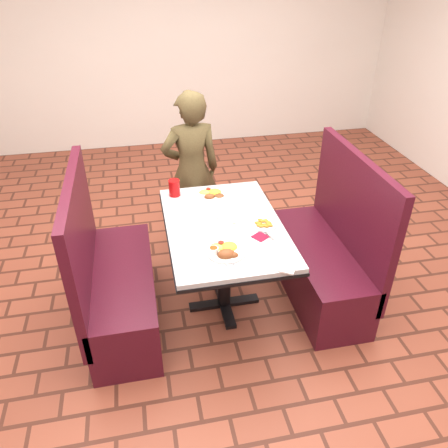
{
  "coord_description": "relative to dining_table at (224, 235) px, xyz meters",
  "views": [
    {
      "loc": [
        -0.52,
        -2.53,
        2.38
      ],
      "look_at": [
        0.0,
        0.0,
        0.75
      ],
      "focal_mm": 35.0,
      "sensor_mm": 36.0,
      "label": 1
    }
  ],
  "objects": [
    {
      "name": "plantain_plate",
      "position": [
        0.27,
        -0.08,
        0.11
      ],
      "size": [
        0.18,
        0.18,
        0.03
      ],
      "rotation": [
        0.0,
        0.0,
        0.0
      ],
      "color": "white",
      "rests_on": "dining_table"
    },
    {
      "name": "dining_table",
      "position": [
        0.0,
        0.0,
        0.0
      ],
      "size": [
        0.81,
        1.21,
        0.75
      ],
      "color": "#BBBEC0",
      "rests_on": "ground"
    },
    {
      "name": "booth_bench_right",
      "position": [
        0.8,
        0.0,
        -0.32
      ],
      "size": [
        0.47,
        1.2,
        1.17
      ],
      "color": "#4A111F",
      "rests_on": "ground"
    },
    {
      "name": "paper_napkin",
      "position": [
        0.24,
        -0.54,
        0.1
      ],
      "size": [
        0.22,
        0.21,
        0.01
      ],
      "primitive_type": "cube",
      "rotation": [
        0.0,
        0.0,
        -0.57
      ],
      "color": "white",
      "rests_on": "dining_table"
    },
    {
      "name": "fork_utensil",
      "position": [
        -0.08,
        -0.42,
        0.11
      ],
      "size": [
        0.01,
        0.16,
        0.0
      ],
      "primitive_type": "cube",
      "rotation": [
        0.0,
        0.0,
        -0.02
      ],
      "color": "#BBBABF",
      "rests_on": "dining_table"
    },
    {
      "name": "red_tumbler",
      "position": [
        -0.29,
        0.49,
        0.16
      ],
      "size": [
        0.09,
        0.09,
        0.13
      ],
      "primitive_type": "cylinder",
      "color": "red",
      "rests_on": "dining_table"
    },
    {
      "name": "spoon_utensil",
      "position": [
        0.26,
        -0.21,
        0.1
      ],
      "size": [
        0.04,
        0.12,
        0.0
      ],
      "primitive_type": "cube",
      "rotation": [
        0.0,
        0.0,
        0.26
      ],
      "color": "silver",
      "rests_on": "dining_table"
    },
    {
      "name": "near_dinner_plate",
      "position": [
        -0.06,
        -0.34,
        0.12
      ],
      "size": [
        0.26,
        0.26,
        0.08
      ],
      "rotation": [
        0.0,
        0.0,
        0.4
      ],
      "color": "white",
      "rests_on": "dining_table"
    },
    {
      "name": "room",
      "position": [
        0.0,
        0.0,
        1.26
      ],
      "size": [
        7.0,
        7.04,
        2.82
      ],
      "color": "brown",
      "rests_on": "ground"
    },
    {
      "name": "lettuce_shreds",
      "position": [
        0.04,
        0.06,
        0.1
      ],
      "size": [
        0.28,
        0.32,
        0.0
      ],
      "primitive_type": null,
      "color": "#96C04C",
      "rests_on": "dining_table"
    },
    {
      "name": "diner_person",
      "position": [
        -0.09,
        0.98,
        0.06
      ],
      "size": [
        0.56,
        0.4,
        1.43
      ],
      "primitive_type": "imported",
      "rotation": [
        0.0,
        0.0,
        3.26
      ],
      "color": "brown",
      "rests_on": "ground"
    },
    {
      "name": "booth_bench_left",
      "position": [
        -0.8,
        0.0,
        -0.32
      ],
      "size": [
        0.47,
        1.2,
        1.17
      ],
      "color": "#4A111F",
      "rests_on": "ground"
    },
    {
      "name": "knife_utensil",
      "position": [
        -0.03,
        -0.38,
        0.11
      ],
      "size": [
        0.02,
        0.17,
        0.0
      ],
      "primitive_type": "cube",
      "rotation": [
        0.0,
        0.0,
        -0.07
      ],
      "color": "silver",
      "rests_on": "dining_table"
    },
    {
      "name": "far_dinner_plate",
      "position": [
        -0.01,
        0.43,
        0.12
      ],
      "size": [
        0.25,
        0.25,
        0.06
      ],
      "rotation": [
        0.0,
        0.0,
        -0.15
      ],
      "color": "white",
      "rests_on": "dining_table"
    },
    {
      "name": "maroon_napkin",
      "position": [
        0.21,
        -0.21,
        0.1
      ],
      "size": [
        0.13,
        0.13,
        0.0
      ],
      "primitive_type": "cube",
      "rotation": [
        0.0,
        0.0,
        0.58
      ],
      "color": "maroon",
      "rests_on": "dining_table"
    }
  ]
}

